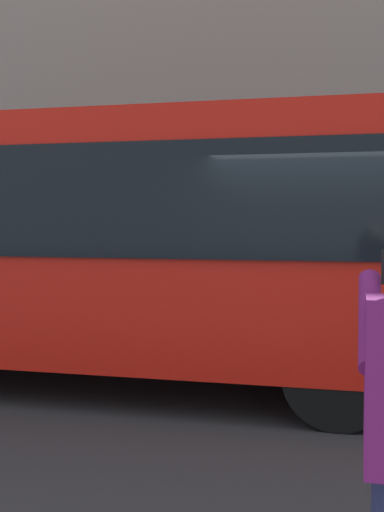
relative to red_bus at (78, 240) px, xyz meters
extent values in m
plane|color=#2B2B2D|center=(-3.11, 0.43, -1.68)|extent=(60.00, 60.00, 0.00)
cube|color=gray|center=(-3.11, -6.37, 4.32)|extent=(28.00, 0.80, 12.00)
cube|color=red|center=(-0.02, -0.01, 0.02)|extent=(9.00, 2.50, 2.60)
cube|color=black|center=(-0.02, 1.25, 0.42)|extent=(7.60, 0.06, 1.10)
cylinder|color=black|center=(-3.02, -1.11, -1.18)|extent=(1.00, 0.28, 1.00)
cylinder|color=black|center=(-3.02, 1.09, -1.18)|extent=(1.00, 0.28, 1.00)
cylinder|color=#6B1960|center=(-3.23, 4.48, -0.16)|extent=(0.09, 0.48, 0.37)
camera|label=1|loc=(-3.18, 7.17, 0.23)|focal=46.28mm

